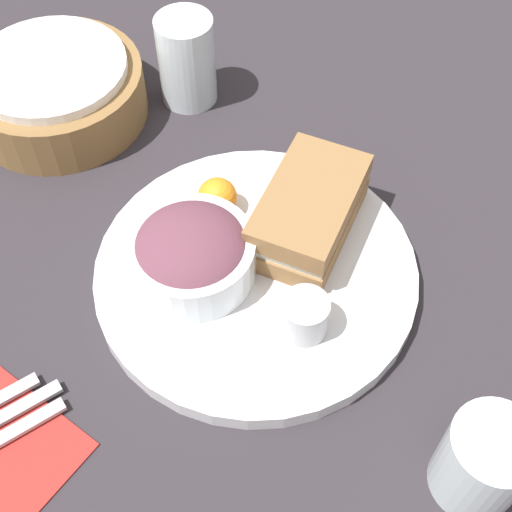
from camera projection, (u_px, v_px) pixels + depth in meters
The scene contains 9 objects.
ground_plane at pixel (256, 279), 0.72m from camera, with size 4.00×4.00×0.00m, color #2D282D.
plate at pixel (256, 274), 0.71m from camera, with size 0.32×0.32×0.02m, color silver.
sandwich at pixel (309, 211), 0.71m from camera, with size 0.16×0.11×0.06m.
salad_bowl at pixel (192, 253), 0.68m from camera, with size 0.12×0.12×0.06m.
dressing_cup at pixel (305, 316), 0.65m from camera, with size 0.04×0.04×0.04m, color #B7B7BC.
orange_wedge at pixel (217, 197), 0.73m from camera, with size 0.04×0.04×0.04m, color orange.
drink_glass at pixel (187, 60), 0.84m from camera, with size 0.07×0.07×0.11m, color silver.
bread_basket at pixel (55, 90), 0.83m from camera, with size 0.21×0.21×0.07m.
water_glass at pixel (483, 462), 0.57m from camera, with size 0.07×0.07×0.09m, color silver.
Camera 1 is at (-0.32, -0.24, 0.60)m, focal length 50.00 mm.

